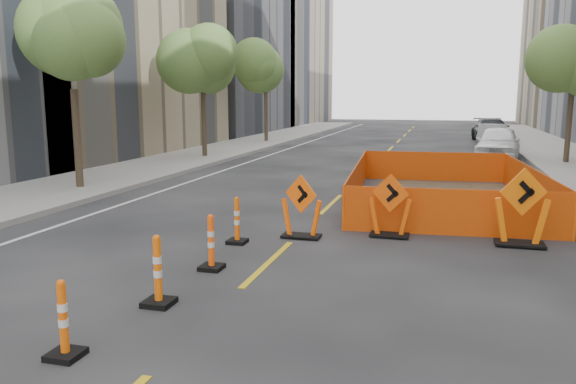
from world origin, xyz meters
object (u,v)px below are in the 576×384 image
(channelizer_4, at_px, (158,270))
(chevron_sign_center, at_px, (390,205))
(chevron_sign_right, at_px, (522,207))
(parked_car_far, at_px, (491,130))
(channelizer_6, at_px, (237,220))
(channelizer_3, at_px, (63,319))
(parked_car_mid, at_px, (492,137))
(chevron_sign_left, at_px, (301,206))
(parked_car_near, at_px, (498,143))
(channelizer_5, at_px, (211,242))

(channelizer_4, relative_size, chevron_sign_center, 0.76)
(chevron_sign_right, height_order, parked_car_far, chevron_sign_right)
(channelizer_6, height_order, parked_car_far, parked_car_far)
(channelizer_3, distance_m, chevron_sign_center, 7.62)
(channelizer_3, distance_m, channelizer_6, 5.51)
(chevron_sign_right, bearing_deg, parked_car_mid, 70.06)
(channelizer_6, distance_m, parked_car_mid, 24.26)
(channelizer_3, distance_m, chevron_sign_left, 6.47)
(chevron_sign_center, relative_size, parked_car_near, 0.29)
(channelizer_3, xyz_separation_m, channelizer_6, (0.10, 5.51, 0.01))
(channelizer_3, xyz_separation_m, chevron_sign_left, (1.29, 6.34, 0.22))
(channelizer_4, distance_m, channelizer_6, 3.68)
(channelizer_6, bearing_deg, channelizer_3, -91.06)
(channelizer_6, distance_m, parked_car_far, 30.67)
(channelizer_4, relative_size, channelizer_5, 1.07)
(channelizer_3, xyz_separation_m, chevron_sign_center, (3.16, 6.93, 0.22))
(chevron_sign_left, xyz_separation_m, parked_car_near, (5.46, 17.20, 0.12))
(channelizer_3, xyz_separation_m, parked_car_mid, (6.87, 28.81, 0.25))
(channelizer_4, bearing_deg, chevron_sign_right, 42.02)
(channelizer_6, bearing_deg, parked_car_near, 69.75)
(chevron_sign_center, xyz_separation_m, chevron_sign_right, (2.69, -0.05, 0.11))
(chevron_sign_right, relative_size, parked_car_far, 0.30)
(chevron_sign_left, xyz_separation_m, chevron_sign_right, (4.56, 0.55, 0.12))
(channelizer_3, bearing_deg, parked_car_near, 74.00)
(channelizer_4, distance_m, parked_car_mid, 27.77)
(parked_car_mid, height_order, parked_car_far, parked_car_far)
(channelizer_4, bearing_deg, parked_car_mid, 76.19)
(channelizer_4, height_order, parked_car_near, parked_car_near)
(channelizer_3, relative_size, parked_car_mid, 0.22)
(parked_car_mid, bearing_deg, channelizer_3, -97.95)
(channelizer_5, distance_m, chevron_sign_center, 4.34)
(channelizer_5, height_order, parked_car_mid, parked_car_mid)
(channelizer_4, relative_size, parked_car_near, 0.22)
(channelizer_5, height_order, chevron_sign_center, chevron_sign_center)
(channelizer_3, bearing_deg, chevron_sign_right, 49.66)
(chevron_sign_center, bearing_deg, parked_car_near, 95.36)
(chevron_sign_center, bearing_deg, chevron_sign_left, -144.68)
(channelizer_4, relative_size, chevron_sign_right, 0.66)
(chevron_sign_right, bearing_deg, channelizer_4, -155.25)
(channelizer_5, relative_size, chevron_sign_right, 0.62)
(channelizer_3, bearing_deg, chevron_sign_center, 65.51)
(parked_car_mid, bearing_deg, chevron_sign_left, -98.47)
(chevron_sign_left, bearing_deg, channelizer_5, -86.91)
(channelizer_4, bearing_deg, channelizer_5, 88.14)
(channelizer_5, height_order, parked_car_near, parked_car_near)
(parked_car_mid, xyz_separation_m, parked_car_far, (0.39, 6.53, 0.05))
(channelizer_5, xyz_separation_m, parked_car_far, (6.96, 31.66, 0.28))
(chevron_sign_right, bearing_deg, chevron_sign_left, 169.64)
(channelizer_6, height_order, parked_car_mid, parked_car_mid)
(parked_car_far, bearing_deg, chevron_sign_left, -104.69)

